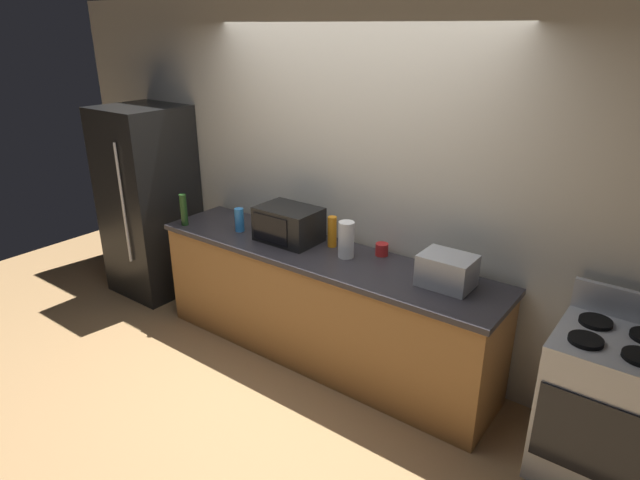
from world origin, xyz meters
The scene contains 12 objects.
ground_plane centered at (0.00, 0.00, 0.00)m, with size 8.00×8.00×0.00m, color #A87F51.
back_wall centered at (0.00, 0.81, 1.35)m, with size 6.40×0.10×2.70m, color beige.
counter_run centered at (0.00, 0.40, 0.45)m, with size 2.84×0.64×0.90m.
refrigerator centered at (-2.05, 0.40, 0.90)m, with size 0.72×0.73×1.80m.
stove_range centered at (2.00, 0.40, 0.46)m, with size 0.60×0.61×1.08m.
microwave centered at (-0.34, 0.45, 1.04)m, with size 0.48×0.35×0.27m.
toaster_oven centered at (0.98, 0.46, 1.01)m, with size 0.34×0.26×0.21m, color #B7BABF.
paper_towel_roll centered at (0.20, 0.45, 1.04)m, with size 0.12×0.12×0.27m, color white.
bottle_dish_soap centered at (0.00, 0.55, 1.02)m, with size 0.07×0.07×0.24m, color orange.
bottle_spray_cleaner centered at (-0.80, 0.36, 1.00)m, with size 0.08×0.08×0.19m, color #338CE5.
bottle_wine centered at (-1.27, 0.19, 1.03)m, with size 0.06×0.06×0.27m, color #1E3F19.
mug_red centered at (0.39, 0.63, 0.95)m, with size 0.09×0.09×0.09m, color red.
Camera 1 is at (2.22, -2.55, 2.48)m, focal length 30.25 mm.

